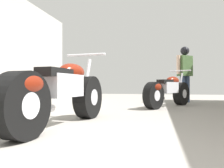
{
  "coord_description": "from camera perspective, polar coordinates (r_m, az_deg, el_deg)",
  "views": [
    {
      "loc": [
        0.63,
        -0.78,
        0.51
      ],
      "look_at": [
        -0.2,
        3.27,
        0.52
      ],
      "focal_mm": 35.96,
      "sensor_mm": 36.0,
      "label": 1
    }
  ],
  "objects": [
    {
      "name": "mechanic_in_blue",
      "position": [
        6.86,
        18.03,
        3.66
      ],
      "size": [
        0.54,
        0.5,
        1.62
      ],
      "color": "#384766",
      "rests_on": "ground_plane"
    },
    {
      "name": "motorcycle_black_naked",
      "position": [
        5.28,
        14.0,
        -1.73
      ],
      "size": [
        1.11,
        1.7,
        0.87
      ],
      "color": "black",
      "rests_on": "ground_plane"
    },
    {
      "name": "motorcycle_maroon_cruiser",
      "position": [
        2.78,
        -12.78,
        -2.25
      ],
      "size": [
        0.64,
        2.1,
        0.98
      ],
      "color": "black",
      "rests_on": "ground_plane"
    },
    {
      "name": "ground_plane",
      "position": [
        4.26,
        2.99,
        -7.08
      ],
      "size": [
        16.3,
        16.3,
        0.0
      ],
      "primitive_type": "plane",
      "color": "gray"
    }
  ]
}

